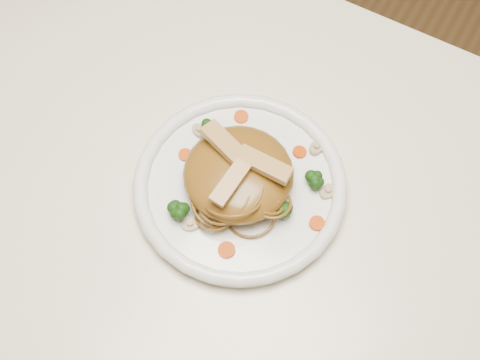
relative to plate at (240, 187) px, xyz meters
The scene contains 20 objects.
ground 0.76m from the plate, 84.65° to the right, with size 4.00×4.00×0.00m, color brown.
table 0.11m from the plate, 84.65° to the right, with size 1.20×0.80×0.75m.
plate is the anchor object (origin of this frame).
noodle_mound 0.04m from the plate, 157.11° to the left, with size 0.15×0.15×0.05m, color brown.
chicken_a 0.07m from the plate, 27.55° to the left, with size 0.07×0.02×0.01m, color tan.
chicken_b 0.07m from the plate, 152.74° to the left, with size 0.08×0.02×0.01m, color tan.
chicken_c 0.07m from the plate, 84.87° to the right, with size 0.07×0.02×0.01m, color tan.
broccoli_0 0.10m from the plate, 30.55° to the left, with size 0.02×0.02×0.03m, color #123F0D, non-canonical shape.
broccoli_1 0.09m from the plate, 148.80° to the left, with size 0.03×0.03×0.03m, color #123F0D, non-canonical shape.
broccoli_2 0.09m from the plate, 121.51° to the right, with size 0.03×0.03×0.03m, color #123F0D, non-canonical shape.
broccoli_3 0.08m from the plate, ahead, with size 0.03×0.03×0.03m, color #123F0D, non-canonical shape.
carrot_0 0.10m from the plate, 60.88° to the left, with size 0.02×0.02×0.01m, color #B93406.
carrot_1 0.09m from the plate, behind, with size 0.02×0.02×0.01m, color #B93406.
carrot_2 0.12m from the plate, ahead, with size 0.02×0.02×0.01m, color #B93406.
carrot_3 0.11m from the plate, 118.99° to the left, with size 0.02×0.02×0.01m, color #B93406.
carrot_4 0.10m from the plate, 70.36° to the right, with size 0.02×0.02×0.01m, color #B93406.
mushroom_0 0.09m from the plate, 107.28° to the right, with size 0.03×0.03×0.01m, color #BBA98C.
mushroom_1 0.12m from the plate, 24.27° to the left, with size 0.03×0.03×0.01m, color #BBA98C.
mushroom_2 0.10m from the plate, 154.25° to the left, with size 0.03×0.03×0.01m, color #BBA98C.
mushroom_3 0.12m from the plate, 57.72° to the left, with size 0.03×0.03×0.01m, color #BBA98C.
Camera 1 is at (0.18, -0.31, 1.51)m, focal length 46.03 mm.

